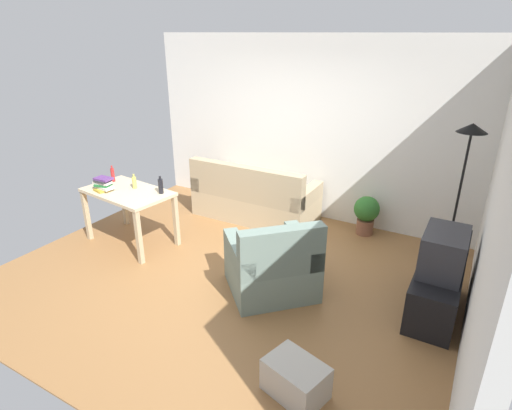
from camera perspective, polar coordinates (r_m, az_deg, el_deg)
ground_plane at (r=5.08m, az=-3.82°, el=-9.63°), size 5.20×4.40×0.02m
wall_rear at (r=6.38m, az=6.87°, el=10.33°), size 5.20×0.10×2.70m
wall_right at (r=3.81m, az=30.38°, el=-1.40°), size 0.10×4.40×2.70m
couch at (r=6.40m, az=-0.30°, el=0.74°), size 1.88×0.84×0.92m
tv_stand at (r=4.73m, az=23.56°, el=-10.86°), size 0.44×1.10×0.48m
tv at (r=4.50m, az=24.52°, el=-5.96°), size 0.41×0.60×0.44m
torchiere_lamp at (r=5.13m, az=26.98°, el=5.66°), size 0.32×0.32×1.81m
desk at (r=5.79m, az=-17.21°, el=0.89°), size 1.28×0.84×0.76m
potted_plant at (r=6.09m, az=14.97°, el=-1.03°), size 0.36×0.36×0.57m
armchair at (r=4.60m, az=2.32°, el=-8.49°), size 1.23×1.23×0.92m
storage_box at (r=3.59m, az=5.48°, el=-22.75°), size 0.56×0.46×0.30m
bottle_red at (r=6.14m, az=-19.15°, el=3.98°), size 0.05×0.05×0.23m
bottle_squat at (r=5.78m, az=-16.43°, el=3.02°), size 0.06×0.06×0.20m
bottle_dark at (r=5.51m, az=-13.01°, el=2.58°), size 0.06×0.06×0.23m
book_stack at (r=5.83m, az=-20.32°, el=2.71°), size 0.27×0.22×0.18m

